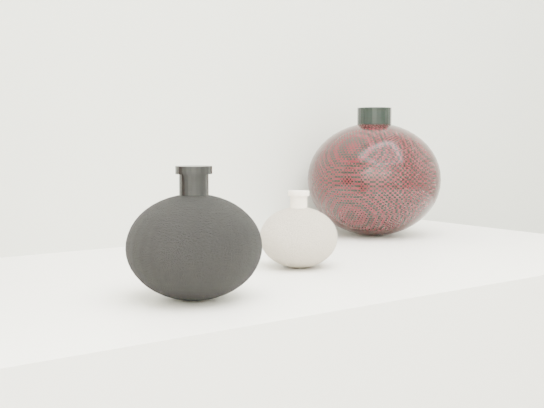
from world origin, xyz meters
TOP-DOWN VIEW (x-y plane):
  - black_gourd_vase at (-0.13, 0.82)m, footprint 0.18×0.18m
  - cream_gourd_vase at (0.07, 0.91)m, footprint 0.10×0.10m
  - right_round_pot at (0.36, 1.09)m, footprint 0.28×0.28m

SIDE VIEW (x-z plane):
  - cream_gourd_vase at x=0.07m, z-range 0.89..0.99m
  - black_gourd_vase at x=-0.13m, z-range 0.89..1.02m
  - right_round_pot at x=0.36m, z-range 0.89..1.10m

